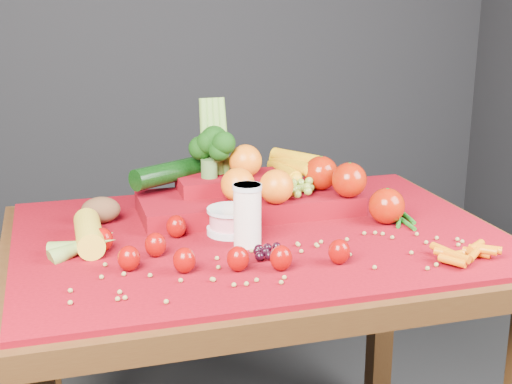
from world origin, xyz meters
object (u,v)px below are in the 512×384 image
object	(u,v)px
table	(258,277)
produce_mound	(259,187)
milk_glass	(247,213)
yogurt_bowl	(231,220)

from	to	relation	value
table	produce_mound	bearing A→B (deg)	73.35
milk_glass	produce_mound	xyz separation A→B (m)	(0.09, 0.22, -0.01)
table	yogurt_bowl	bearing A→B (deg)	168.13
yogurt_bowl	produce_mound	xyz separation A→B (m)	(0.11, 0.14, 0.03)
milk_glass	yogurt_bowl	xyz separation A→B (m)	(-0.02, 0.08, -0.04)
yogurt_bowl	produce_mound	distance (m)	0.18
table	milk_glass	bearing A→B (deg)	-122.90
yogurt_bowl	milk_glass	bearing A→B (deg)	-79.42
table	milk_glass	distance (m)	0.20
table	produce_mound	xyz separation A→B (m)	(0.05, 0.15, 0.17)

